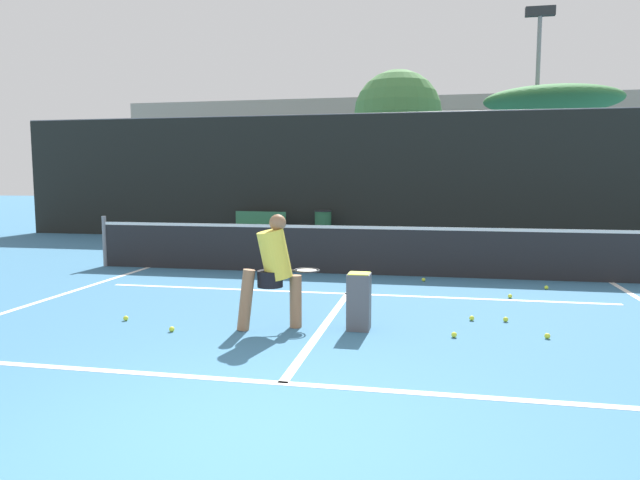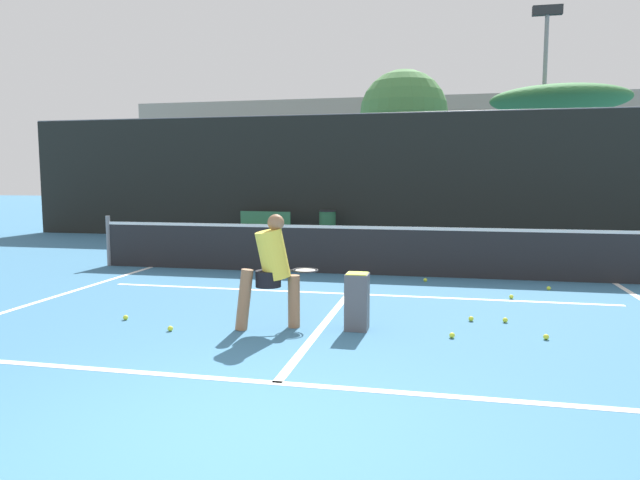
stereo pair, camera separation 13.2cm
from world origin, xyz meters
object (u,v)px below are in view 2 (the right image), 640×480
at_px(player_practicing, 272,268).
at_px(courtside_bench, 264,225).
at_px(trash_bin, 327,226).
at_px(parked_car, 393,211).
at_px(ball_hopper, 357,300).

relative_size(player_practicing, courtside_bench, 0.87).
distance_m(trash_bin, parked_car, 4.93).
bearing_deg(player_practicing, parked_car, 65.63).
distance_m(player_practicing, courtside_bench, 10.28).
xyz_separation_m(courtside_bench, parked_car, (3.48, 4.82, 0.19)).
relative_size(player_practicing, parked_car, 0.31).
bearing_deg(ball_hopper, trash_bin, 103.34).
height_order(trash_bin, parked_car, parked_car).
bearing_deg(ball_hopper, player_practicing, -171.91).
height_order(ball_hopper, courtside_bench, courtside_bench).
xyz_separation_m(trash_bin, parked_car, (1.54, 4.68, 0.19)).
bearing_deg(ball_hopper, parked_car, 93.06).
distance_m(courtside_bench, parked_car, 5.95).
distance_m(ball_hopper, courtside_bench, 10.51).
distance_m(player_practicing, trash_bin, 9.99).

